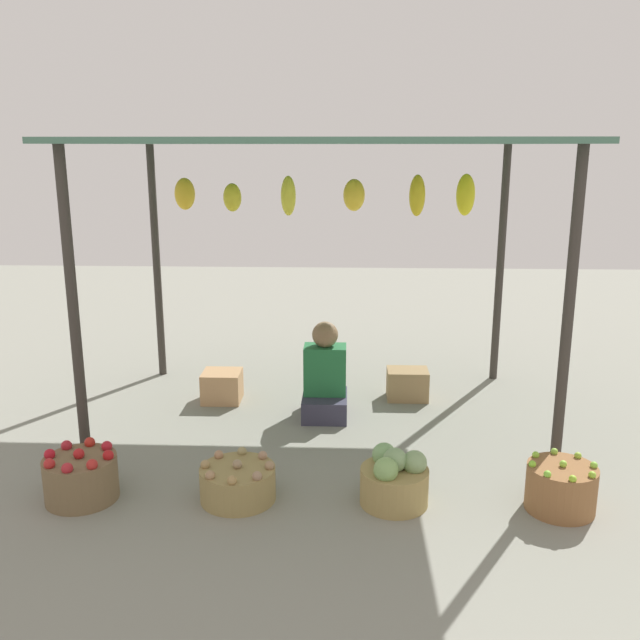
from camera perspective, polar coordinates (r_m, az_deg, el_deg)
name	(u,v)px	position (r m, az deg, el deg)	size (l,w,h in m)	color
ground_plane	(323,415)	(5.69, 0.23, -7.89)	(14.00, 14.00, 0.00)	gray
market_stall_structure	(324,162)	(5.27, 0.31, 12.94)	(3.46, 2.29, 2.19)	#38332D
vendor_person	(325,380)	(5.60, 0.41, -4.99)	(0.36, 0.44, 0.78)	#353447
basket_red_apples	(81,477)	(4.63, -19.16, -12.17)	(0.45, 0.45, 0.34)	brown
basket_potatoes	(238,483)	(4.43, -6.81, -13.21)	(0.47, 0.47, 0.27)	#97824E
basket_cabbages	(394,480)	(4.35, 6.17, -13.02)	(0.42, 0.42, 0.36)	#A0884F
basket_limes	(561,488)	(4.51, 19.30, -12.95)	(0.42, 0.42, 0.32)	#8D5F38
wooden_crate_near_vendor	(407,384)	(6.05, 7.24, -5.28)	(0.35, 0.26, 0.26)	#9A7B50
wooden_crate_stacked_rear	(222,386)	(6.02, -8.10, -5.45)	(0.33, 0.30, 0.26)	tan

